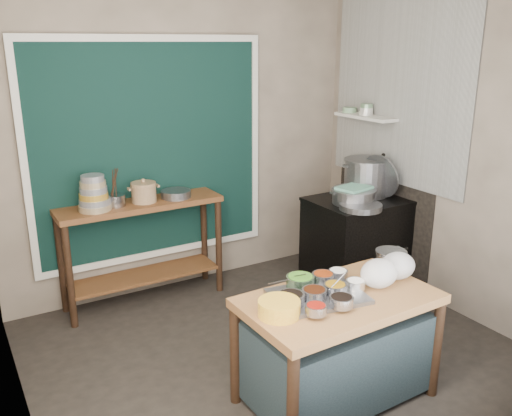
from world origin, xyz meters
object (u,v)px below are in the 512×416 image
yellow_basin (279,308)px  ceramic_crock (144,193)px  prep_table (337,348)px  utensil_cup (116,200)px  stove_block (358,244)px  stock_pot (366,177)px  steamer (354,196)px  back_counter (143,252)px  condiment_tray (318,296)px  saucepan (391,259)px

yellow_basin → ceramic_crock: size_ratio=1.09×
prep_table → ceramic_crock: ceramic_crock is taller
prep_table → ceramic_crock: (-0.56, 2.02, 0.65)m
utensil_cup → stove_block: bearing=-18.9°
yellow_basin → stock_pot: 2.38m
yellow_basin → steamer: 2.04m
yellow_basin → back_counter: bearing=93.7°
condiment_tray → stock_pot: stock_pot is taller
condiment_tray → stock_pot: (1.57, 1.34, 0.29)m
utensil_cup → stock_pot: stock_pot is taller
yellow_basin → saucepan: bearing=10.3°
utensil_cup → steamer: size_ratio=0.40×
condiment_tray → steamer: steamer is taller
back_counter → steamer: (1.75, -0.80, 0.47)m
prep_table → saucepan: 0.78m
stove_block → steamer: 0.55m
utensil_cup → saucepan: bearing=-52.2°
prep_table → steamer: size_ratio=2.98×
back_counter → stove_block: bearing=-21.0°
back_counter → utensil_cup: (-0.21, -0.01, 0.53)m
prep_table → stock_pot: stock_pot is taller
condiment_tray → utensil_cup: 2.10m
yellow_basin → stock_pot: bearing=36.3°
condiment_tray → ceramic_crock: 2.03m
stove_block → ceramic_crock: (-1.86, 0.72, 0.60)m
condiment_tray → steamer: bearing=42.5°
condiment_tray → utensil_cup: size_ratio=3.44×
utensil_cup → ceramic_crock: size_ratio=0.72×
back_counter → ceramic_crock: bearing=-18.4°
back_counter → condiment_tray: 2.05m
condiment_tray → utensil_cup: utensil_cup is taller
condiment_tray → stock_pot: bearing=40.4°
yellow_basin → prep_table: bearing=1.6°
saucepan → steamer: 1.18m
prep_table → stock_pot: bearing=42.7°
utensil_cup → ceramic_crock: (0.25, -0.01, 0.03)m
condiment_tray → saucepan: (0.74, 0.13, 0.05)m
utensil_cup → steamer: bearing=-22.1°
stove_block → utensil_cup: 2.31m
condiment_tray → steamer: size_ratio=1.37×
saucepan → stock_pot: 1.48m
stock_pot → saucepan: bearing=-124.4°
condiment_tray → saucepan: size_ratio=2.53×
prep_table → condiment_tray: (-0.13, 0.05, 0.39)m
stock_pot → steamer: stock_pot is taller
back_counter → utensil_cup: bearing=-178.1°
prep_table → yellow_basin: bearing=-179.6°
condiment_tray → back_counter: bearing=103.4°
condiment_tray → yellow_basin: yellow_basin is taller
back_counter → yellow_basin: (0.13, -2.04, 0.32)m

